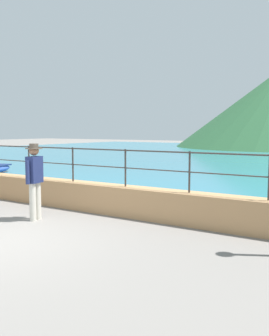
{
  "coord_description": "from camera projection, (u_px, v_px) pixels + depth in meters",
  "views": [
    {
      "loc": [
        5.98,
        -4.34,
        2.06
      ],
      "look_at": [
        0.77,
        3.7,
        1.1
      ],
      "focal_mm": 41.04,
      "sensor_mm": 36.0,
      "label": 1
    }
  ],
  "objects": [
    {
      "name": "person_walking",
      "position": [
        35.0,
        178.0,
        8.69
      ],
      "size": [
        0.38,
        0.56,
        1.75
      ],
      "color": "beige",
      "rests_on": "ground"
    },
    {
      "name": "railing",
      "position": [
        98.0,
        159.0,
        9.61
      ],
      "size": [
        18.44,
        0.04,
        0.9
      ],
      "color": "#383330",
      "rests_on": "promenade_wall"
    },
    {
      "name": "promenade_wall",
      "position": [
        98.0,
        197.0,
        9.7
      ],
      "size": [
        20.0,
        0.56,
        0.7
      ],
      "primitive_type": "cube",
      "color": "tan",
      "rests_on": "ground"
    }
  ]
}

